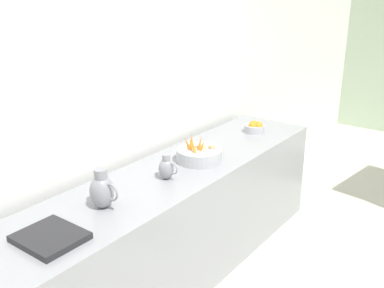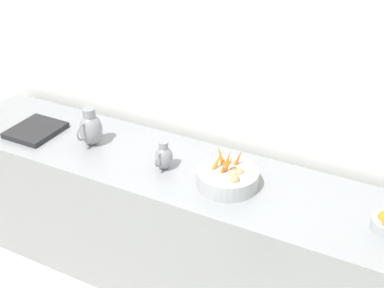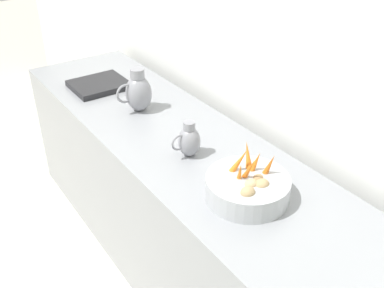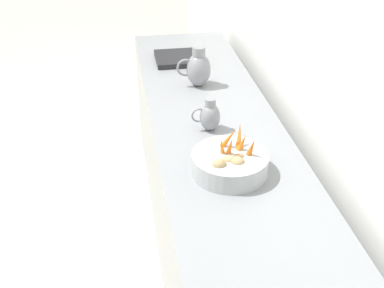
{
  "view_description": "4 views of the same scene",
  "coord_description": "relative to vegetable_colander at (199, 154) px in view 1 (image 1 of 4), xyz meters",
  "views": [
    {
      "loc": [
        0.44,
        -2.32,
        2.19
      ],
      "look_at": [
        -1.4,
        0.14,
        1.09
      ],
      "focal_mm": 41.9,
      "sensor_mm": 36.0,
      "label": 1
    },
    {
      "loc": [
        0.86,
        1.29,
        2.62
      ],
      "look_at": [
        -1.46,
        0.07,
        1.11
      ],
      "focal_mm": 49.63,
      "sensor_mm": 36.0,
      "label": 2
    },
    {
      "loc": [
        -0.42,
        1.39,
        2.06
      ],
      "look_at": [
        -1.42,
        -0.06,
        0.99
      ],
      "focal_mm": 41.42,
      "sensor_mm": 36.0,
      "label": 3
    },
    {
      "loc": [
        -0.98,
        2.12,
        2.2
      ],
      "look_at": [
        -1.29,
        0.22,
        1.02
      ],
      "focal_mm": 45.98,
      "sensor_mm": 36.0,
      "label": 4
    }
  ],
  "objects": [
    {
      "name": "tile_wall_left",
      "position": [
        -0.5,
        0.18,
        0.55
      ],
      "size": [
        0.1,
        8.75,
        3.0
      ],
      "primitive_type": "cube",
      "color": "white",
      "rests_on": "ground_plane"
    },
    {
      "name": "metal_pitcher_tall",
      "position": [
        -0.02,
        -0.98,
        0.06
      ],
      "size": [
        0.21,
        0.15,
        0.25
      ],
      "color": "gray",
      "rests_on": "prep_counter"
    },
    {
      "name": "prep_counter",
      "position": [
        -0.04,
        -0.32,
        -0.5
      ],
      "size": [
        0.7,
        3.3,
        0.9
      ],
      "primitive_type": "cube",
      "color": "gray",
      "rests_on": "ground_plane"
    },
    {
      "name": "orange_bowl",
      "position": [
        -0.01,
        0.89,
        -0.01
      ],
      "size": [
        0.18,
        0.18,
        0.1
      ],
      "color": "#ADAFB5",
      "rests_on": "prep_counter"
    },
    {
      "name": "vegetable_colander",
      "position": [
        0.0,
        0.0,
        0.0
      ],
      "size": [
        0.35,
        0.35,
        0.21
      ],
      "color": "#ADAFB5",
      "rests_on": "prep_counter"
    },
    {
      "name": "counter_sink_basin",
      "position": [
        0.03,
        -1.4,
        -0.04
      ],
      "size": [
        0.34,
        0.3,
        0.04
      ],
      "primitive_type": "cube",
      "color": "#232326",
      "rests_on": "prep_counter"
    },
    {
      "name": "metal_pitcher_short",
      "position": [
        0.02,
        -0.41,
        0.03
      ],
      "size": [
        0.15,
        0.11,
        0.18
      ],
      "color": "gray",
      "rests_on": "prep_counter"
    }
  ]
}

